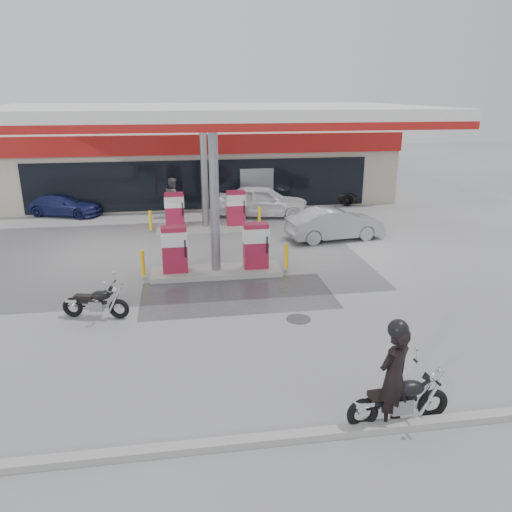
{
  "coord_description": "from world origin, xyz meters",
  "views": [
    {
      "loc": [
        -1.16,
        -14.44,
        6.1
      ],
      "look_at": [
        1.13,
        0.21,
        1.2
      ],
      "focal_mm": 35.0,
      "sensor_mm": 36.0,
      "label": 1
    }
  ],
  "objects_px": {
    "pump_island_far": "(206,215)",
    "attendant": "(173,197)",
    "main_motorcycle": "(400,401)",
    "sedan_white": "(263,201)",
    "hatchback_silver": "(335,224)",
    "biker_main": "(394,377)",
    "parked_car_left": "(64,204)",
    "pump_island_near": "(216,255)",
    "parked_motorcycle": "(96,303)",
    "parked_car_right": "(327,193)"
  },
  "relations": [
    {
      "from": "attendant",
      "to": "hatchback_silver",
      "type": "relative_size",
      "value": 0.48
    },
    {
      "from": "biker_main",
      "to": "parked_car_left",
      "type": "xyz_separation_m",
      "value": [
        -9.69,
        18.81,
        -0.46
      ]
    },
    {
      "from": "main_motorcycle",
      "to": "pump_island_near",
      "type": "bearing_deg",
      "value": 104.47
    },
    {
      "from": "biker_main",
      "to": "attendant",
      "type": "height_order",
      "value": "biker_main"
    },
    {
      "from": "main_motorcycle",
      "to": "hatchback_silver",
      "type": "height_order",
      "value": "hatchback_silver"
    },
    {
      "from": "pump_island_far",
      "to": "attendant",
      "type": "height_order",
      "value": "attendant"
    },
    {
      "from": "biker_main",
      "to": "pump_island_near",
      "type": "bearing_deg",
      "value": -101.28
    },
    {
      "from": "biker_main",
      "to": "parked_motorcycle",
      "type": "distance_m",
      "value": 8.54
    },
    {
      "from": "parked_car_left",
      "to": "parked_car_right",
      "type": "bearing_deg",
      "value": -66.31
    },
    {
      "from": "pump_island_far",
      "to": "hatchback_silver",
      "type": "relative_size",
      "value": 1.24
    },
    {
      "from": "main_motorcycle",
      "to": "biker_main",
      "type": "relative_size",
      "value": 1.02
    },
    {
      "from": "pump_island_far",
      "to": "attendant",
      "type": "xyz_separation_m",
      "value": [
        -1.46,
        2.8,
        0.29
      ]
    },
    {
      "from": "pump_island_far",
      "to": "parked_car_right",
      "type": "xyz_separation_m",
      "value": [
        7.22,
        4.88,
        -0.17
      ]
    },
    {
      "from": "pump_island_far",
      "to": "sedan_white",
      "type": "bearing_deg",
      "value": 35.99
    },
    {
      "from": "main_motorcycle",
      "to": "sedan_white",
      "type": "relative_size",
      "value": 0.45
    },
    {
      "from": "pump_island_near",
      "to": "parked_motorcycle",
      "type": "bearing_deg",
      "value": -140.2
    },
    {
      "from": "main_motorcycle",
      "to": "parked_car_left",
      "type": "distance_m",
      "value": 21.23
    },
    {
      "from": "biker_main",
      "to": "parked_car_left",
      "type": "distance_m",
      "value": 21.16
    },
    {
      "from": "sedan_white",
      "to": "parked_car_left",
      "type": "bearing_deg",
      "value": 90.08
    },
    {
      "from": "biker_main",
      "to": "parked_car_left",
      "type": "height_order",
      "value": "biker_main"
    },
    {
      "from": "parked_car_right",
      "to": "parked_car_left",
      "type": "bearing_deg",
      "value": 106.91
    },
    {
      "from": "pump_island_near",
      "to": "biker_main",
      "type": "distance_m",
      "value": 9.2
    },
    {
      "from": "pump_island_far",
      "to": "main_motorcycle",
      "type": "xyz_separation_m",
      "value": [
        2.83,
        -14.79,
        -0.23
      ]
    },
    {
      "from": "sedan_white",
      "to": "attendant",
      "type": "distance_m",
      "value": 4.54
    },
    {
      "from": "sedan_white",
      "to": "hatchback_silver",
      "type": "height_order",
      "value": "sedan_white"
    },
    {
      "from": "hatchback_silver",
      "to": "parked_car_left",
      "type": "xyz_separation_m",
      "value": [
        -12.46,
        6.4,
        -0.12
      ]
    },
    {
      "from": "main_motorcycle",
      "to": "hatchback_silver",
      "type": "bearing_deg",
      "value": 74.86
    },
    {
      "from": "parked_car_right",
      "to": "sedan_white",
      "type": "bearing_deg",
      "value": 135.98
    },
    {
      "from": "pump_island_near",
      "to": "pump_island_far",
      "type": "bearing_deg",
      "value": 90.0
    },
    {
      "from": "main_motorcycle",
      "to": "sedan_white",
      "type": "distance_m",
      "value": 17.0
    },
    {
      "from": "parked_car_left",
      "to": "parked_car_right",
      "type": "relative_size",
      "value": 1.01
    },
    {
      "from": "main_motorcycle",
      "to": "hatchback_silver",
      "type": "relative_size",
      "value": 0.5
    },
    {
      "from": "attendant",
      "to": "parked_car_right",
      "type": "relative_size",
      "value": 0.52
    },
    {
      "from": "pump_island_far",
      "to": "parked_car_right",
      "type": "distance_m",
      "value": 8.72
    },
    {
      "from": "attendant",
      "to": "hatchback_silver",
      "type": "bearing_deg",
      "value": -140.04
    },
    {
      "from": "main_motorcycle",
      "to": "hatchback_silver",
      "type": "xyz_separation_m",
      "value": [
        2.58,
        12.39,
        0.21
      ]
    },
    {
      "from": "sedan_white",
      "to": "attendant",
      "type": "xyz_separation_m",
      "value": [
        -4.49,
        0.6,
        0.21
      ]
    },
    {
      "from": "pump_island_far",
      "to": "attendant",
      "type": "relative_size",
      "value": 2.56
    },
    {
      "from": "biker_main",
      "to": "hatchback_silver",
      "type": "height_order",
      "value": "biker_main"
    },
    {
      "from": "main_motorcycle",
      "to": "parked_motorcycle",
      "type": "distance_m",
      "value": 8.66
    },
    {
      "from": "main_motorcycle",
      "to": "parked_car_right",
      "type": "height_order",
      "value": "main_motorcycle"
    },
    {
      "from": "pump_island_near",
      "to": "parked_car_left",
      "type": "xyz_separation_m",
      "value": [
        -7.05,
        10.0,
        -0.14
      ]
    },
    {
      "from": "biker_main",
      "to": "sedan_white",
      "type": "bearing_deg",
      "value": -119.26
    },
    {
      "from": "parked_motorcycle",
      "to": "hatchback_silver",
      "type": "bearing_deg",
      "value": 49.85
    },
    {
      "from": "pump_island_far",
      "to": "parked_motorcycle",
      "type": "bearing_deg",
      "value": -111.83
    },
    {
      "from": "main_motorcycle",
      "to": "parked_car_left",
      "type": "height_order",
      "value": "parked_car_left"
    },
    {
      "from": "attendant",
      "to": "parked_car_right",
      "type": "height_order",
      "value": "attendant"
    },
    {
      "from": "biker_main",
      "to": "sedan_white",
      "type": "relative_size",
      "value": 0.44
    },
    {
      "from": "pump_island_near",
      "to": "main_motorcycle",
      "type": "distance_m",
      "value": 9.24
    },
    {
      "from": "pump_island_near",
      "to": "attendant",
      "type": "height_order",
      "value": "attendant"
    }
  ]
}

